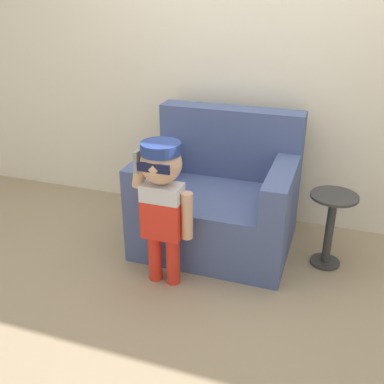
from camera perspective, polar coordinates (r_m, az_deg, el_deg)
ground_plane at (r=3.35m, az=3.70°, el=-7.08°), size 10.00×10.00×0.00m
wall_back at (r=3.48m, az=7.22°, el=16.96°), size 10.00×0.05×2.60m
armchair at (r=3.29m, az=3.45°, el=-0.97°), size 1.07×0.87×0.95m
person_child at (r=2.69m, az=-3.79°, el=-0.10°), size 0.39×0.29×0.95m
side_table at (r=3.15m, az=17.17°, el=-3.82°), size 0.31×0.31×0.53m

